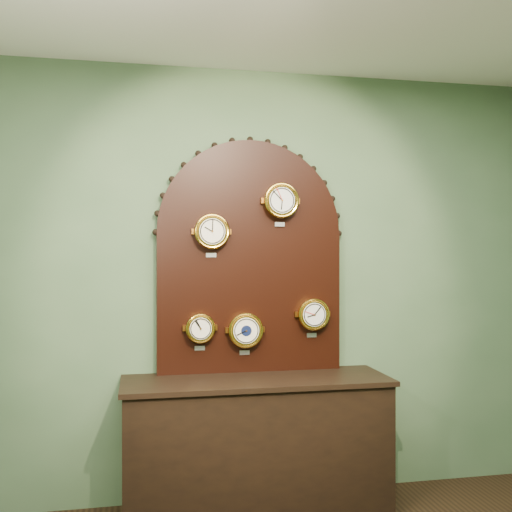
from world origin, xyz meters
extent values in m
plane|color=#4D6B49|center=(0.00, 2.50, 1.40)|extent=(4.00, 0.00, 4.00)
cube|color=black|center=(0.00, 2.23, 0.40)|extent=(1.60, 0.50, 0.80)
cube|color=black|center=(0.00, 2.45, 1.28)|extent=(1.20, 0.06, 0.90)
cylinder|color=black|center=(0.00, 2.45, 1.73)|extent=(1.20, 0.06, 1.20)
cylinder|color=gold|center=(-0.26, 2.39, 1.73)|extent=(0.21, 0.08, 0.21)
torus|color=gold|center=(-0.26, 2.36, 1.73)|extent=(0.22, 0.02, 0.22)
cylinder|color=white|center=(-0.26, 2.35, 1.73)|extent=(0.17, 0.01, 0.17)
cube|color=silver|center=(-0.26, 2.42, 1.59)|extent=(0.06, 0.01, 0.03)
cylinder|color=gold|center=(0.19, 2.39, 1.94)|extent=(0.21, 0.08, 0.21)
torus|color=gold|center=(0.19, 2.36, 1.94)|extent=(0.23, 0.02, 0.23)
cylinder|color=silver|center=(0.19, 2.35, 1.94)|extent=(0.17, 0.01, 0.17)
cube|color=silver|center=(0.19, 2.42, 1.79)|extent=(0.07, 0.01, 0.03)
cylinder|color=gold|center=(-0.33, 2.39, 1.13)|extent=(0.17, 0.08, 0.17)
torus|color=gold|center=(-0.33, 2.36, 1.13)|extent=(0.19, 0.02, 0.19)
cylinder|color=white|center=(-0.33, 2.35, 1.13)|extent=(0.14, 0.01, 0.14)
cube|color=silver|center=(-0.33, 2.42, 1.00)|extent=(0.06, 0.01, 0.03)
cylinder|color=gold|center=(-0.04, 2.39, 1.11)|extent=(0.21, 0.08, 0.21)
torus|color=gold|center=(-0.04, 2.36, 1.11)|extent=(0.22, 0.02, 0.22)
cylinder|color=white|center=(-0.04, 2.35, 1.11)|extent=(0.17, 0.01, 0.17)
cube|color=silver|center=(-0.04, 2.42, 0.96)|extent=(0.07, 0.01, 0.03)
cylinder|color=#0D1539|center=(-0.04, 2.35, 1.11)|extent=(0.07, 0.00, 0.07)
cylinder|color=gold|center=(0.41, 2.39, 1.20)|extent=(0.19, 0.08, 0.19)
torus|color=gold|center=(0.41, 2.36, 1.20)|extent=(0.21, 0.02, 0.21)
cylinder|color=silver|center=(0.41, 2.35, 1.20)|extent=(0.15, 0.01, 0.15)
cube|color=silver|center=(0.41, 2.42, 1.06)|extent=(0.06, 0.01, 0.03)
camera|label=1|loc=(-0.71, -1.30, 1.60)|focal=41.21mm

